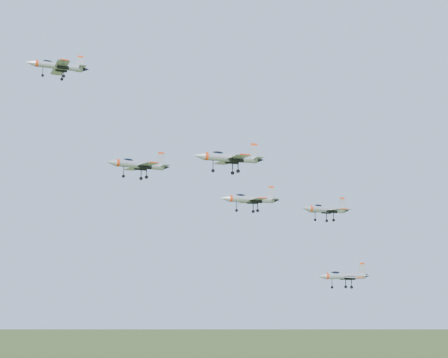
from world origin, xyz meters
name	(u,v)px	position (x,y,z in m)	size (l,w,h in m)	color
jet_lead	(57,66)	(-26.63, 9.93, 144.78)	(11.94, 9.91, 3.19)	#A6ABB2
jet_left_high	(138,164)	(-11.97, 3.93, 125.68)	(12.80, 10.84, 3.46)	#A6ABB2
jet_right_high	(229,157)	(-3.28, -22.33, 123.24)	(11.43, 9.46, 3.06)	#A6ABB2
jet_left_low	(250,199)	(9.44, 2.63, 119.87)	(12.37, 10.16, 3.32)	#A6ABB2
jet_right_low	(325,209)	(18.58, -10.67, 117.09)	(10.53, 8.85, 2.83)	#A6ABB2
jet_trail	(343,276)	(25.59, -3.84, 105.37)	(11.32, 9.33, 3.03)	#A6ABB2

